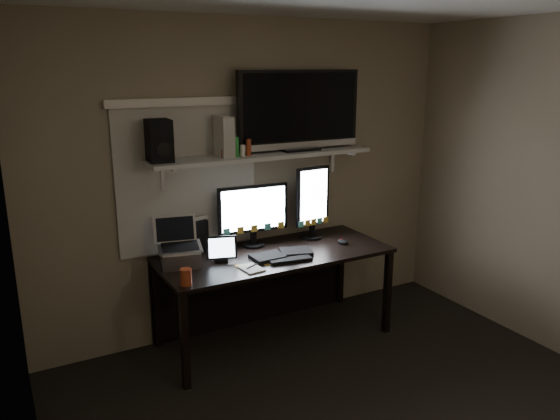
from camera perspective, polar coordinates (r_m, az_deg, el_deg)
back_wall at (r=4.42m, az=-2.85°, el=3.31°), size 3.60×0.00×3.60m
left_wall at (r=2.29m, az=-24.69°, el=-9.45°), size 0.00×3.60×3.60m
window_blinds at (r=4.20m, az=-9.56°, el=3.17°), size 1.10×0.02×1.10m
desk at (r=4.40m, az=-1.31°, el=-6.19°), size 1.80×0.75×0.73m
wall_shelf at (r=4.23m, az=-1.86°, el=5.74°), size 1.80×0.35×0.03m
monitor_landscape at (r=4.33m, az=-2.82°, el=-0.54°), size 0.59×0.10×0.51m
monitor_portrait at (r=4.52m, az=3.42°, el=0.80°), size 0.31×0.08×0.62m
keyboard at (r=4.16m, az=0.22°, el=-4.67°), size 0.52×0.26×0.03m
mouse at (r=4.47m, az=6.59°, el=-3.32°), size 0.09×0.11×0.04m
notepad at (r=3.92m, az=-3.05°, el=-6.12°), size 0.15×0.20×0.01m
tablet at (r=4.05m, az=-6.20°, el=-4.07°), size 0.24×0.16×0.20m
file_sorter at (r=4.24m, az=-9.05°, el=-2.70°), size 0.23×0.14×0.28m
laptop at (r=3.98m, az=-10.42°, el=-3.42°), size 0.35×0.31×0.35m
cup at (r=3.68m, az=-9.80°, el=-6.90°), size 0.09×0.09×0.11m
sticky_notes at (r=4.03m, az=-2.44°, el=-5.54°), size 0.35×0.29×0.00m
tv at (r=4.35m, az=2.01°, el=10.34°), size 1.05×0.22×0.62m
game_console at (r=4.09m, az=-5.96°, el=7.68°), size 0.09×0.26×0.30m
speaker at (r=3.93m, az=-12.52°, el=7.09°), size 0.17×0.20×0.30m
bottles at (r=4.06m, az=-4.58°, el=6.63°), size 0.25×0.11×0.15m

